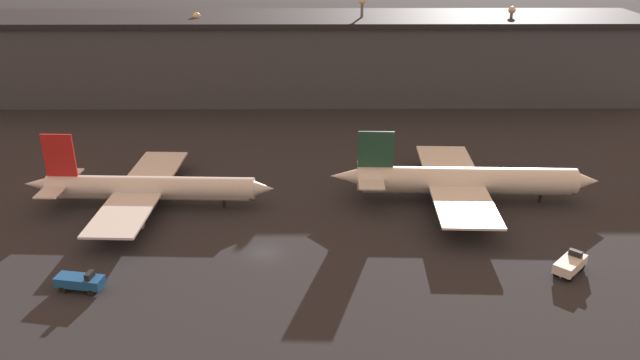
# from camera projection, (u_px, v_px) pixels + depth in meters

# --- Properties ---
(ground) EXTENTS (600.00, 600.00, 0.00)m
(ground) POSITION_uv_depth(u_px,v_px,m) (265.00, 253.00, 88.56)
(ground) COLOR #26262B
(terminal_building) EXTENTS (179.03, 25.46, 20.60)m
(terminal_building) POSITION_uv_depth(u_px,v_px,m) (287.00, 57.00, 158.87)
(terminal_building) COLOR #3D424C
(terminal_building) RESTS_ON ground
(airplane_1) EXTENTS (41.07, 33.53, 12.32)m
(airplane_1) POSITION_uv_depth(u_px,v_px,m) (147.00, 188.00, 101.42)
(airplane_1) COLOR silver
(airplane_1) RESTS_ON ground
(airplane_2) EXTENTS (44.25, 33.58, 12.13)m
(airplane_2) POSITION_uv_depth(u_px,v_px,m) (463.00, 181.00, 102.88)
(airplane_2) COLOR white
(airplane_2) RESTS_ON ground
(service_vehicle_1) EXTENTS (6.39, 3.24, 2.81)m
(service_vehicle_1) POSITION_uv_depth(u_px,v_px,m) (80.00, 281.00, 79.37)
(service_vehicle_1) COLOR #195199
(service_vehicle_1) RESTS_ON ground
(service_vehicle_2) EXTENTS (5.68, 5.80, 2.83)m
(service_vehicle_2) POSITION_uv_depth(u_px,v_px,m) (570.00, 264.00, 83.25)
(service_vehicle_2) COLOR white
(service_vehicle_2) RESTS_ON ground
(lamp_post_0) EXTENTS (1.80, 1.80, 20.20)m
(lamp_post_0) POSITION_uv_depth(u_px,v_px,m) (72.00, 48.00, 155.14)
(lamp_post_0) COLOR slate
(lamp_post_0) RESTS_ON ground
(lamp_post_1) EXTENTS (1.80, 1.80, 21.85)m
(lamp_post_1) POSITION_uv_depth(u_px,v_px,m) (199.00, 44.00, 154.98)
(lamp_post_1) COLOR slate
(lamp_post_1) RESTS_ON ground
(lamp_post_2) EXTENTS (1.80, 1.80, 25.44)m
(lamp_post_2) POSITION_uv_depth(u_px,v_px,m) (361.00, 35.00, 154.46)
(lamp_post_2) COLOR slate
(lamp_post_2) RESTS_ON ground
(lamp_post_3) EXTENTS (1.80, 1.80, 23.16)m
(lamp_post_3) POSITION_uv_depth(u_px,v_px,m) (508.00, 40.00, 155.21)
(lamp_post_3) COLOR slate
(lamp_post_3) RESTS_ON ground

